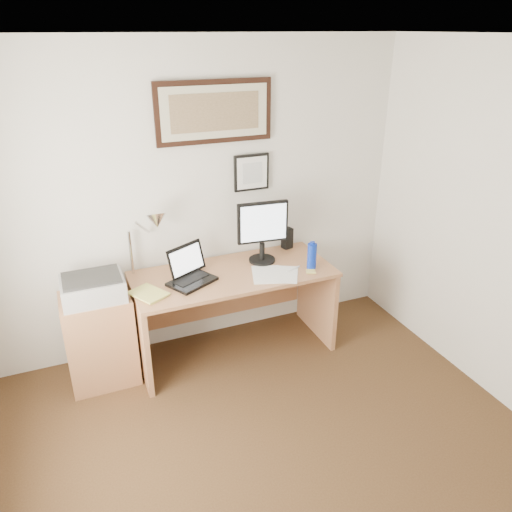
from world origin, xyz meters
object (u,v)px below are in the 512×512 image
book (138,299)px  lcd_monitor (263,229)px  water_bottle (312,256)px  printer (93,288)px  side_cabinet (101,339)px  desk (230,294)px  laptop (190,273)px

book → lcd_monitor: bearing=13.5°
water_bottle → printer: size_ratio=0.48×
side_cabinet → desk: size_ratio=0.46×
desk → book: bearing=-162.9°
book → printer: 0.35m
water_bottle → book: (-1.40, 0.01, -0.10)m
side_cabinet → lcd_monitor: size_ratio=1.40×
water_bottle → book: 1.40m
desk → printer: bearing=-177.1°
book → side_cabinet: bearing=144.2°
side_cabinet → desk: (1.07, 0.04, 0.15)m
desk → water_bottle: bearing=-22.3°
desk → lcd_monitor: size_ratio=3.08×
water_bottle → desk: bearing=157.7°
side_cabinet → lcd_monitor: 1.53m
laptop → lcd_monitor: bearing=8.8°
book → desk: (0.78, 0.24, -0.25)m
desk → lcd_monitor: 0.60m
side_cabinet → laptop: (0.72, -0.05, 0.44)m
book → lcd_monitor: 1.15m
book → printer: (-0.28, 0.19, 0.06)m
laptop → book: bearing=-159.8°
side_cabinet → desk: bearing=1.9°
water_bottle → printer: bearing=173.3°
water_bottle → printer: (-1.68, 0.20, -0.04)m
water_bottle → lcd_monitor: lcd_monitor is taller
side_cabinet → book: 0.53m
desk → lcd_monitor: (0.30, 0.02, 0.53)m
desk → laptop: laptop is taller
book → lcd_monitor: (1.08, 0.26, 0.28)m
laptop → lcd_monitor: size_ratio=0.83×
lcd_monitor → laptop: bearing=-171.2°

